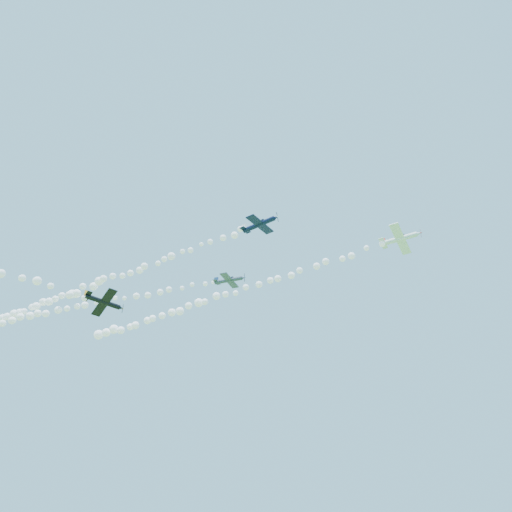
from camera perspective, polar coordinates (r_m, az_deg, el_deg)
The scene contains 7 objects.
plane_white at distance 85.48m, azimuth 18.68°, elevation 2.20°, with size 8.04×8.20×2.72m.
smoke_trail_white at distance 100.58m, azimuth -5.36°, elevation -5.61°, with size 81.67×5.38×3.31m, color white, non-canonical shape.
plane_navy at distance 77.16m, azimuth 0.53°, elevation 4.27°, with size 7.60×7.81×2.20m.
smoke_trail_navy at distance 103.37m, azimuth -21.94°, elevation -4.02°, with size 86.09×7.98×2.94m, color white, non-canonical shape.
plane_grey at distance 88.00m, azimuth -3.57°, elevation -3.23°, with size 6.93×7.34×2.11m.
smoke_trail_grey at distance 109.28m, azimuth -24.99°, elevation -6.68°, with size 77.95×23.63×3.15m, color white, non-canonical shape.
plane_black at distance 73.17m, azimuth -19.61°, elevation -5.82°, with size 6.91×6.62×2.40m.
Camera 1 is at (39.74, -59.51, 2.00)m, focal length 30.00 mm.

